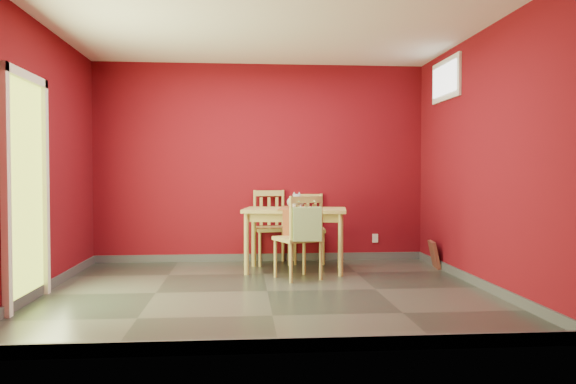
{
  "coord_description": "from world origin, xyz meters",
  "views": [
    {
      "loc": [
        -0.25,
        -5.7,
        1.2
      ],
      "look_at": [
        0.25,
        0.45,
        1.0
      ],
      "focal_mm": 35.0,
      "sensor_mm": 36.0,
      "label": 1
    }
  ],
  "objects": [
    {
      "name": "tote_bag",
      "position": [
        0.45,
        0.4,
        0.65
      ],
      "size": [
        0.31,
        0.19,
        0.44
      ],
      "color": "#8AAE6F",
      "rests_on": "chair_near"
    },
    {
      "name": "chair_far_right",
      "position": [
        0.64,
        1.83,
        0.47
      ],
      "size": [
        0.46,
        0.46,
        0.93
      ],
      "color": "tan",
      "rests_on": "ground"
    },
    {
      "name": "dining_table",
      "position": [
        0.39,
        1.15,
        0.68
      ],
      "size": [
        1.34,
        0.92,
        0.78
      ],
      "color": "tan",
      "rests_on": "ground"
    },
    {
      "name": "ground",
      "position": [
        0.0,
        0.0,
        0.0
      ],
      "size": [
        4.5,
        4.5,
        0.0
      ],
      "primitive_type": "plane",
      "color": "#2D342D",
      "rests_on": "ground"
    },
    {
      "name": "table_runner",
      "position": [
        0.39,
        1.03,
        0.72
      ],
      "size": [
        0.48,
        0.81,
        0.38
      ],
      "color": "#974A26",
      "rests_on": "dining_table"
    },
    {
      "name": "outlet_plate",
      "position": [
        1.6,
        1.99,
        0.3
      ],
      "size": [
        0.08,
        0.02,
        0.12
      ],
      "primitive_type": "cube",
      "color": "silver",
      "rests_on": "room_shell"
    },
    {
      "name": "chair_near",
      "position": [
        0.4,
        0.61,
        0.49
      ],
      "size": [
        0.59,
        0.59,
        0.96
      ],
      "color": "tan",
      "rests_on": "ground"
    },
    {
      "name": "room_shell",
      "position": [
        0.0,
        0.0,
        0.05
      ],
      "size": [
        4.5,
        4.5,
        4.5
      ],
      "color": "#5F0912",
      "rests_on": "ground"
    },
    {
      "name": "window",
      "position": [
        2.23,
        1.0,
        2.35
      ],
      "size": [
        0.05,
        0.9,
        0.5
      ],
      "color": "white",
      "rests_on": "room_shell"
    },
    {
      "name": "chair_far_left",
      "position": [
        0.13,
        1.78,
        0.5
      ],
      "size": [
        0.52,
        0.52,
        0.98
      ],
      "color": "tan",
      "rests_on": "ground"
    },
    {
      "name": "doorway",
      "position": [
        -2.23,
        -0.4,
        1.12
      ],
      "size": [
        0.06,
        1.01,
        2.13
      ],
      "color": "#B7D838",
      "rests_on": "ground"
    },
    {
      "name": "cat",
      "position": [
        0.39,
        1.12,
        0.88
      ],
      "size": [
        0.4,
        0.49,
        0.22
      ],
      "primitive_type": null,
      "rotation": [
        0.0,
        0.0,
        -0.48
      ],
      "color": "slate",
      "rests_on": "table_runner"
    },
    {
      "name": "picture_frame",
      "position": [
        2.19,
        1.25,
        0.17
      ],
      "size": [
        0.16,
        0.35,
        0.34
      ],
      "color": "brown",
      "rests_on": "ground"
    }
  ]
}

